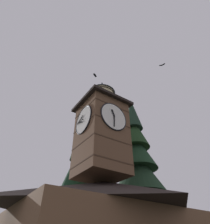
{
  "coord_description": "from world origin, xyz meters",
  "views": [
    {
      "loc": [
        10.28,
        12.18,
        2.07
      ],
      "look_at": [
        1.91,
        -0.06,
        12.87
      ],
      "focal_mm": 31.02,
      "sensor_mm": 36.0,
      "label": 1
    }
  ],
  "objects_px": {
    "pine_tree_aside": "(140,187)",
    "moon": "(84,198)",
    "pine_tree_behind": "(74,206)",
    "flying_bird_low": "(95,75)",
    "clock_tower": "(101,128)",
    "flying_bird_high": "(162,65)"
  },
  "relations": [
    {
      "from": "pine_tree_behind",
      "to": "flying_bird_low",
      "type": "relative_size",
      "value": 25.91
    },
    {
      "from": "clock_tower",
      "to": "pine_tree_behind",
      "type": "relative_size",
      "value": 0.7
    },
    {
      "from": "clock_tower",
      "to": "pine_tree_behind",
      "type": "distance_m",
      "value": 7.23
    },
    {
      "from": "flying_bird_high",
      "to": "flying_bird_low",
      "type": "distance_m",
      "value": 8.0
    },
    {
      "from": "pine_tree_aside",
      "to": "flying_bird_low",
      "type": "distance_m",
      "value": 12.21
    },
    {
      "from": "clock_tower",
      "to": "pine_tree_behind",
      "type": "bearing_deg",
      "value": -93.38
    },
    {
      "from": "moon",
      "to": "flying_bird_high",
      "type": "bearing_deg",
      "value": 72.8
    },
    {
      "from": "pine_tree_aside",
      "to": "flying_bird_high",
      "type": "bearing_deg",
      "value": 87.25
    },
    {
      "from": "pine_tree_behind",
      "to": "pine_tree_aside",
      "type": "relative_size",
      "value": 0.76
    },
    {
      "from": "clock_tower",
      "to": "moon",
      "type": "distance_m",
      "value": 40.01
    },
    {
      "from": "clock_tower",
      "to": "flying_bird_high",
      "type": "xyz_separation_m",
      "value": [
        -5.86,
        3.61,
        8.66
      ]
    },
    {
      "from": "pine_tree_aside",
      "to": "moon",
      "type": "height_order",
      "value": "pine_tree_aside"
    },
    {
      "from": "pine_tree_behind",
      "to": "moon",
      "type": "xyz_separation_m",
      "value": [
        -17.73,
        -30.93,
        8.28
      ]
    },
    {
      "from": "flying_bird_high",
      "to": "pine_tree_behind",
      "type": "bearing_deg",
      "value": -56.07
    },
    {
      "from": "flying_bird_high",
      "to": "pine_tree_aside",
      "type": "bearing_deg",
      "value": -92.75
    },
    {
      "from": "pine_tree_behind",
      "to": "moon",
      "type": "distance_m",
      "value": 36.6
    },
    {
      "from": "pine_tree_behind",
      "to": "flying_bird_low",
      "type": "xyz_separation_m",
      "value": [
        1.05,
        4.5,
        11.8
      ]
    },
    {
      "from": "pine_tree_behind",
      "to": "flying_bird_low",
      "type": "distance_m",
      "value": 12.67
    },
    {
      "from": "clock_tower",
      "to": "moon",
      "type": "height_order",
      "value": "clock_tower"
    },
    {
      "from": "flying_bird_low",
      "to": "pine_tree_behind",
      "type": "bearing_deg",
      "value": -103.18
    },
    {
      "from": "flying_bird_low",
      "to": "clock_tower",
      "type": "bearing_deg",
      "value": 166.61
    },
    {
      "from": "pine_tree_aside",
      "to": "moon",
      "type": "xyz_separation_m",
      "value": [
        -11.85,
        -33.24,
        6.3
      ]
    }
  ]
}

